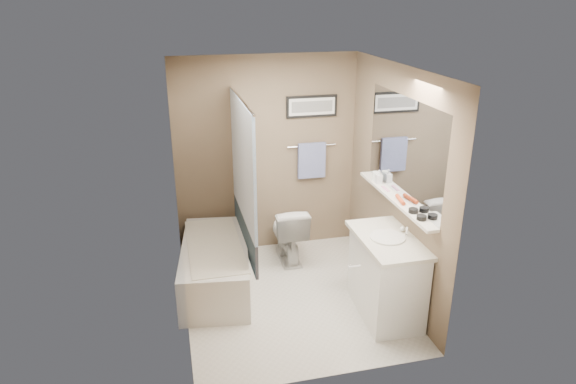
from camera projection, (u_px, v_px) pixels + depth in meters
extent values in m
plane|color=beige|center=(291.00, 297.00, 5.48)|extent=(2.50, 2.50, 0.00)
cube|color=silver|center=(292.00, 71.00, 4.61)|extent=(2.20, 2.50, 0.04)
cube|color=brown|center=(267.00, 156.00, 6.15)|extent=(2.20, 0.04, 2.40)
cube|color=brown|center=(330.00, 249.00, 3.93)|extent=(2.20, 0.04, 2.40)
cube|color=brown|center=(180.00, 202.00, 4.80)|extent=(0.04, 2.50, 2.40)
cube|color=brown|center=(393.00, 184.00, 5.28)|extent=(0.04, 2.50, 2.40)
cube|color=#C4AA94|center=(178.00, 202.00, 5.33)|extent=(0.02, 1.55, 2.00)
cylinder|color=silver|center=(241.00, 99.00, 5.10)|extent=(0.02, 1.55, 0.02)
cube|color=white|center=(243.00, 161.00, 5.33)|extent=(0.03, 1.45, 1.28)
cube|color=#283D4B|center=(245.00, 232.00, 5.63)|extent=(0.03, 1.45, 0.36)
cube|color=silver|center=(404.00, 148.00, 4.99)|extent=(0.02, 1.60, 1.00)
cube|color=silver|center=(395.00, 198.00, 5.17)|extent=(0.12, 1.60, 0.03)
cylinder|color=silver|center=(311.00, 146.00, 6.23)|extent=(0.60, 0.02, 0.02)
cube|color=#99A7DF|center=(312.00, 160.00, 6.27)|extent=(0.34, 0.05, 0.44)
cube|color=black|center=(312.00, 106.00, 6.07)|extent=(0.62, 0.02, 0.26)
cube|color=white|center=(312.00, 107.00, 6.05)|extent=(0.56, 0.00, 0.20)
cube|color=#595959|center=(312.00, 107.00, 6.05)|extent=(0.50, 0.00, 0.13)
cube|color=silver|center=(395.00, 265.00, 4.11)|extent=(0.80, 0.02, 2.00)
cylinder|color=silver|center=(354.00, 266.00, 4.08)|extent=(0.10, 0.02, 0.02)
cube|color=silver|center=(216.00, 266.00, 5.59)|extent=(0.88, 1.58, 0.50)
cube|color=silver|center=(214.00, 246.00, 5.50)|extent=(0.56, 1.36, 0.02)
imported|color=silver|center=(288.00, 232.00, 6.15)|extent=(0.40, 0.69, 0.70)
cube|color=white|center=(386.00, 278.00, 5.08)|extent=(0.54, 0.92, 0.80)
cube|color=beige|center=(388.00, 240.00, 4.92)|extent=(0.54, 0.96, 0.04)
cylinder|color=silver|center=(388.00, 237.00, 4.91)|extent=(0.34, 0.34, 0.01)
cylinder|color=white|center=(407.00, 231.00, 4.94)|extent=(0.02, 0.02, 0.10)
sphere|color=white|center=(402.00, 229.00, 5.04)|extent=(0.05, 0.05, 0.05)
cylinder|color=black|center=(422.00, 218.00, 4.64)|extent=(0.09, 0.09, 0.04)
cylinder|color=black|center=(413.00, 211.00, 4.79)|extent=(0.09, 0.09, 0.04)
cylinder|color=#C4431B|center=(400.00, 200.00, 5.04)|extent=(0.07, 0.22, 0.04)
cube|color=pink|center=(386.00, 189.00, 5.37)|extent=(0.03, 0.16, 0.01)
cylinder|color=white|center=(376.00, 176.00, 5.60)|extent=(0.08, 0.08, 0.10)
imported|color=#999999|center=(379.00, 177.00, 5.51)|extent=(0.07, 0.07, 0.15)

